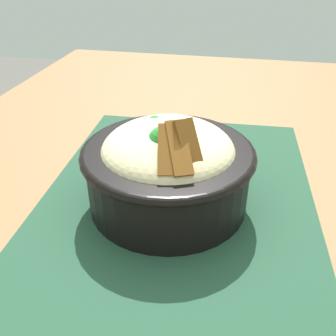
% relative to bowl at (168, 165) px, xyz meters
% --- Properties ---
extents(table, '(1.34, 0.88, 0.74)m').
position_rel_bowl_xyz_m(table, '(0.03, -0.02, -0.12)').
color(table, olive).
rests_on(table, ground_plane).
extents(placemat, '(0.48, 0.36, 0.00)m').
position_rel_bowl_xyz_m(placemat, '(0.02, -0.01, -0.06)').
color(placemat, '#1E422D').
rests_on(placemat, table).
extents(bowl, '(0.20, 0.20, 0.13)m').
position_rel_bowl_xyz_m(bowl, '(0.00, 0.00, 0.00)').
color(bowl, black).
rests_on(bowl, placemat).
extents(fork, '(0.04, 0.13, 0.00)m').
position_rel_bowl_xyz_m(fork, '(0.14, -0.01, -0.05)').
color(fork, silver).
rests_on(fork, placemat).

